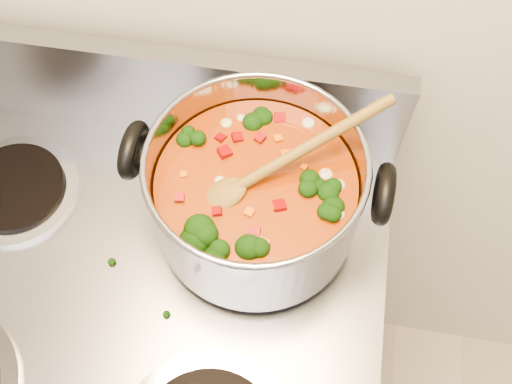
# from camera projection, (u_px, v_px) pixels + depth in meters

# --- Properties ---
(electric_range) EXTENTS (0.73, 0.66, 1.08)m
(electric_range) POSITION_uv_depth(u_px,v_px,m) (155.00, 376.00, 1.13)
(electric_range) COLOR gray
(electric_range) RESTS_ON ground
(stockpot) EXTENTS (0.33, 0.27, 0.16)m
(stockpot) POSITION_uv_depth(u_px,v_px,m) (256.00, 193.00, 0.72)
(stockpot) COLOR #A0A0A8
(stockpot) RESTS_ON electric_range
(wooden_spoon) EXTENTS (0.23, 0.17, 0.09)m
(wooden_spoon) POSITION_uv_depth(u_px,v_px,m) (266.00, 171.00, 0.69)
(wooden_spoon) COLOR brown
(wooden_spoon) RESTS_ON stockpot
(cooktop_crumbs) EXTENTS (0.18, 0.29, 0.01)m
(cooktop_crumbs) POSITION_uv_depth(u_px,v_px,m) (214.00, 216.00, 0.80)
(cooktop_crumbs) COLOR black
(cooktop_crumbs) RESTS_ON electric_range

